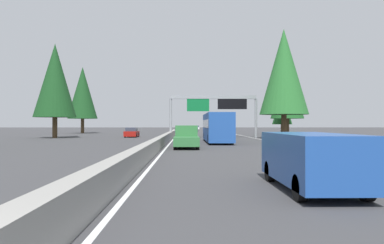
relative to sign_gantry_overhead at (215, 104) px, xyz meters
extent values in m
plane|color=#38383A|center=(7.98, 6.04, -4.87)|extent=(320.00, 320.00, 0.00)
cube|color=gray|center=(27.98, 6.34, -4.42)|extent=(180.00, 0.56, 0.90)
cube|color=silver|center=(17.98, -5.48, -4.87)|extent=(160.00, 0.16, 0.01)
cube|color=silver|center=(17.98, 5.79, -4.87)|extent=(160.00, 0.16, 0.01)
cylinder|color=gray|center=(0.04, 6.34, -2.06)|extent=(0.36, 0.36, 5.62)
cylinder|color=gray|center=(0.04, -5.98, -2.06)|extent=(0.36, 0.36, 5.62)
cube|color=gray|center=(0.04, 0.18, 1.00)|extent=(0.50, 12.32, 0.50)
cube|color=#0C602D|center=(-0.11, 2.40, -0.10)|extent=(0.12, 3.20, 1.90)
cube|color=black|center=(-0.11, -2.53, 0.00)|extent=(0.16, 4.20, 1.50)
cube|color=#1E4793|center=(-42.51, 0.39, -3.90)|extent=(5.00, 1.95, 1.44)
cube|color=#2D3847|center=(-44.81, 0.39, -3.65)|extent=(0.08, 1.48, 0.56)
cylinder|color=black|center=(-40.81, 1.25, -4.52)|extent=(0.70, 0.24, 0.70)
cylinder|color=black|center=(-40.81, -0.46, -4.52)|extent=(0.70, 0.24, 0.70)
cylinder|color=black|center=(-44.21, 1.25, -4.52)|extent=(0.70, 0.24, 0.70)
cylinder|color=black|center=(-44.21, -0.46, -4.52)|extent=(0.70, 0.24, 0.70)
cube|color=#2D6B38|center=(-22.93, 4.11, -4.26)|extent=(5.60, 2.00, 0.70)
cube|color=#2D6B38|center=(-21.93, 4.11, -3.46)|extent=(2.24, 1.84, 0.90)
cube|color=#2D3847|center=(-21.93, 4.11, -3.37)|extent=(2.02, 1.92, 0.41)
cylinder|color=black|center=(-21.09, 4.97, -4.47)|extent=(0.80, 0.28, 0.80)
cylinder|color=black|center=(-21.09, 3.25, -4.47)|extent=(0.80, 0.28, 0.80)
cylinder|color=black|center=(-24.78, 4.97, -4.47)|extent=(0.80, 0.28, 0.80)
cylinder|color=black|center=(-24.78, 3.25, -4.47)|extent=(0.80, 0.28, 0.80)
cube|color=red|center=(23.76, -2.95, -4.34)|extent=(4.40, 1.80, 0.76)
cube|color=#2D3847|center=(23.54, -2.95, -3.68)|extent=(2.46, 1.51, 0.56)
cylinder|color=black|center=(25.16, -2.16, -4.55)|extent=(0.64, 0.22, 0.64)
cylinder|color=black|center=(25.16, -3.74, -4.55)|extent=(0.64, 0.22, 0.64)
cylinder|color=black|center=(22.35, -2.16, -4.55)|extent=(0.64, 0.22, 0.64)
cylinder|color=black|center=(22.35, -3.74, -4.55)|extent=(0.64, 0.22, 0.64)
cube|color=white|center=(74.97, 0.47, -4.34)|extent=(4.40, 1.80, 0.76)
cube|color=#2D3847|center=(74.75, 0.47, -3.68)|extent=(2.46, 1.51, 0.56)
cylinder|color=black|center=(76.38, 1.26, -4.55)|extent=(0.64, 0.22, 0.64)
cylinder|color=black|center=(76.38, -0.32, -4.55)|extent=(0.64, 0.22, 0.64)
cylinder|color=black|center=(73.56, 1.26, -4.55)|extent=(0.64, 0.22, 0.64)
cylinder|color=black|center=(73.56, -0.32, -4.55)|extent=(0.64, 0.22, 0.64)
cube|color=#1E4793|center=(-13.58, 0.79, -3.22)|extent=(11.50, 2.50, 2.90)
cube|color=#2D3847|center=(-13.58, 0.79, -2.86)|extent=(11.04, 2.55, 0.84)
cylinder|color=black|center=(-9.56, 1.89, -4.37)|extent=(1.00, 0.30, 1.00)
cylinder|color=black|center=(-9.56, -0.31, -4.37)|extent=(1.00, 0.30, 1.00)
cylinder|color=black|center=(-17.61, 1.89, -4.37)|extent=(1.00, 0.30, 1.00)
cylinder|color=black|center=(-17.61, -0.31, -4.37)|extent=(1.00, 0.30, 1.00)
cube|color=maroon|center=(2.79, 12.32, -4.34)|extent=(4.40, 1.80, 0.76)
cube|color=#2D3847|center=(2.57, 12.32, -3.68)|extent=(2.46, 1.51, 0.56)
cylinder|color=black|center=(4.20, 13.11, -4.55)|extent=(0.64, 0.22, 0.64)
cylinder|color=black|center=(4.20, 11.53, -4.55)|extent=(0.64, 0.22, 0.64)
cylinder|color=black|center=(1.38, 13.11, -4.55)|extent=(0.64, 0.22, 0.64)
cylinder|color=black|center=(1.38, 11.53, -4.55)|extent=(0.64, 0.22, 0.64)
cylinder|color=#4C3823|center=(-3.33, -9.16, -3.23)|extent=(0.72, 0.72, 3.29)
cone|color=#236028|center=(-3.33, -9.16, 4.24)|extent=(6.57, 6.57, 11.65)
cylinder|color=#4C3823|center=(18.75, -14.66, -3.91)|extent=(0.57, 0.57, 1.93)
cone|color=#194C1E|center=(18.75, -14.66, 0.48)|extent=(3.86, 3.86, 6.85)
cylinder|color=#4C3823|center=(13.43, -14.18, -3.38)|extent=(0.69, 0.69, 2.99)
cone|color=#194C1E|center=(13.43, -14.18, 3.41)|extent=(5.97, 5.97, 10.59)
cylinder|color=#4C3823|center=(-0.24, 22.83, -3.39)|extent=(0.68, 0.68, 2.96)
cone|color=#143D19|center=(-0.24, 22.83, 3.34)|extent=(5.93, 5.93, 10.51)
cylinder|color=#4C3823|center=(27.37, 26.53, -3.29)|extent=(0.71, 0.71, 3.17)
cone|color=#143D19|center=(27.37, 26.53, 3.91)|extent=(6.33, 6.33, 11.23)
camera|label=1|loc=(-53.65, 4.15, -2.90)|focal=34.91mm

